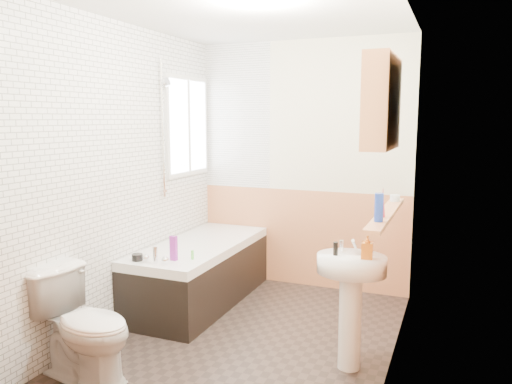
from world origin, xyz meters
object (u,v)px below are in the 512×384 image
toilet (84,326)px  sink (351,288)px  medicine_cabinet (382,103)px  bathtub (200,271)px  pine_shelf (386,214)px

toilet → sink: 1.81m
sink → medicine_cabinet: medicine_cabinet is taller
sink → medicine_cabinet: size_ratio=1.44×
bathtub → toilet: 1.54m
sink → pine_shelf: size_ratio=0.72×
medicine_cabinet → sink: bearing=157.2°
pine_shelf → toilet: bearing=-152.1°
sink → pine_shelf: pine_shelf is taller
toilet → pine_shelf: bearing=-51.9°
bathtub → sink: bearing=-25.0°
pine_shelf → medicine_cabinet: size_ratio=1.99×
sink → pine_shelf: 0.56m
bathtub → medicine_cabinet: size_ratio=2.63×
bathtub → sink: sink is taller
sink → medicine_cabinet: (0.17, -0.07, 1.25)m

